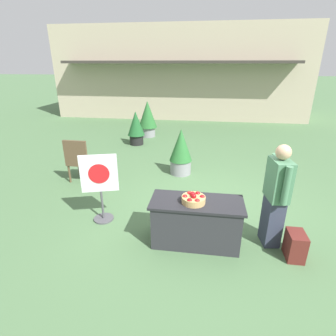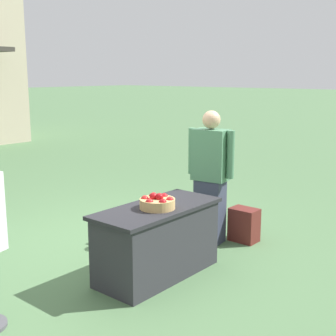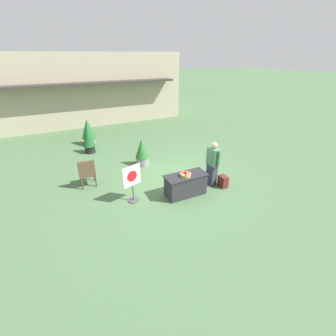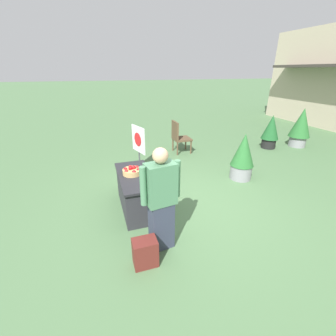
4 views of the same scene
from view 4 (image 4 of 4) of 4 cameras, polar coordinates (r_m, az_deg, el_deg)
The scene contains 10 objects.
ground_plane at distance 4.72m, azimuth 5.06°, elevation -9.33°, with size 120.00×120.00×0.00m, color #4C7047.
display_table at distance 4.46m, azimuth -8.03°, elevation -5.97°, with size 1.41×0.63×0.74m.
apple_basket at distance 4.31m, azimuth -9.11°, elevation -0.77°, with size 0.36×0.36×0.16m.
person_visitor at distance 3.28m, azimuth -1.78°, elevation -8.24°, with size 0.32×0.60×1.63m.
backpack at distance 3.38m, azimuth -5.82°, elevation -20.56°, with size 0.24×0.34×0.42m.
poster_board at distance 5.93m, azimuth -7.43°, elevation 5.19°, with size 0.62×0.36×1.26m.
patio_chair at distance 7.45m, azimuth 2.77°, elevation 8.19°, with size 0.56×0.56×1.05m.
potted_plant_far_right at distance 9.32m, azimuth 30.67°, elevation 9.15°, with size 0.71×0.71×1.37m.
potted_plant_far_left at distance 8.66m, azimuth 24.65°, elevation 8.64°, with size 0.59×0.59×1.16m.
potted_plant_near_left at distance 5.85m, azimuth 18.49°, elevation 2.90°, with size 0.57×0.57×1.17m.
Camera 4 is at (3.61, -1.62, 2.56)m, focal length 24.00 mm.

